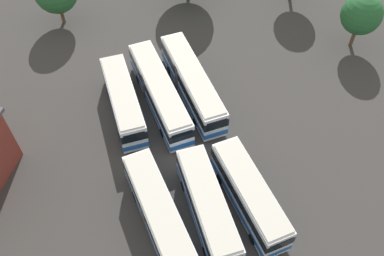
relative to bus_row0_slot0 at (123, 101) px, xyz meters
The scene contains 8 objects.
ground_plane 8.38m from the bus_row0_slot0, 35.10° to the left, with size 91.32×91.32×0.00m, color #383533.
bus_row0_slot0 is the anchor object (origin of this frame).
bus_row0_slot1 3.84m from the bus_row0_slot0, 96.20° to the left, with size 13.67×4.65×3.53m.
bus_row0_slot2 7.52m from the bus_row0_slot0, 98.18° to the left, with size 13.66×4.44×3.53m.
bus_row1_slot0 14.43m from the bus_row0_slot0, ahead, with size 13.68×5.07×3.53m.
bus_row1_slot1 14.66m from the bus_row0_slot0, 22.15° to the left, with size 10.70×3.33×3.53m.
bus_row1_slot2 16.22m from the bus_row0_slot0, 34.94° to the left, with size 10.61×4.33×3.53m.
tree_west_edge 28.79m from the bus_row0_slot0, 100.13° to the left, with size 4.71×4.71×6.85m.
Camera 1 is at (23.07, -4.11, 33.15)m, focal length 38.88 mm.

